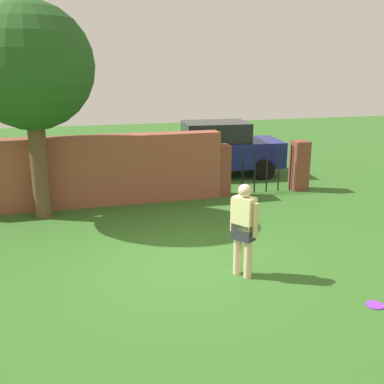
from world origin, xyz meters
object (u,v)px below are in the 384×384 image
object	(u,v)px
frisbee_purple	(375,305)
person	(244,226)
tree	(31,68)
car	(215,149)

from	to	relation	value
frisbee_purple	person	bearing A→B (deg)	136.25
tree	car	world-z (taller)	tree
person	car	world-z (taller)	car
tree	frisbee_purple	xyz separation A→B (m)	(4.96, -5.68, -3.40)
frisbee_purple	tree	bearing A→B (deg)	131.15
tree	frisbee_purple	bearing A→B (deg)	-48.85
person	frisbee_purple	distance (m)	2.33
car	tree	bearing A→B (deg)	-146.22
person	car	size ratio (longest dim) A/B	0.38
tree	person	world-z (taller)	tree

